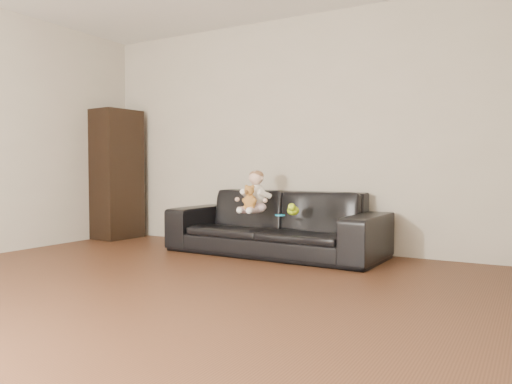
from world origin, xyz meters
The scene contains 10 objects.
floor centered at (0.00, 0.00, 0.00)m, with size 5.50×5.50×0.00m, color #4B2B1A.
wall_back centered at (0.00, 2.75, 1.30)m, with size 5.00×5.00×0.00m, color #B5AB98.
sofa centered at (0.08, 2.25, 0.33)m, with size 2.28×0.89×0.66m, color black.
cabinet centered at (-2.27, 2.35, 0.83)m, with size 0.41×0.57×1.66m, color black.
shelf_item centered at (-2.25, 2.35, 1.20)m, with size 0.18×0.25×0.28m, color silver.
baby centered at (-0.08, 2.13, 0.63)m, with size 0.31×0.38×0.45m.
teddy_bear centered at (-0.07, 1.99, 0.61)m, with size 0.15×0.15×0.25m.
toy_green centered at (0.37, 2.09, 0.49)m, with size 0.12×0.14×0.10m, color #ABD318.
toy_rattle centered at (0.37, 2.11, 0.47)m, with size 0.07×0.07×0.07m, color red.
toy_blue_disc centered at (0.28, 1.98, 0.44)m, with size 0.10×0.10×0.01m, color #1685B7.
Camera 1 is at (2.48, -2.38, 0.90)m, focal length 35.00 mm.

